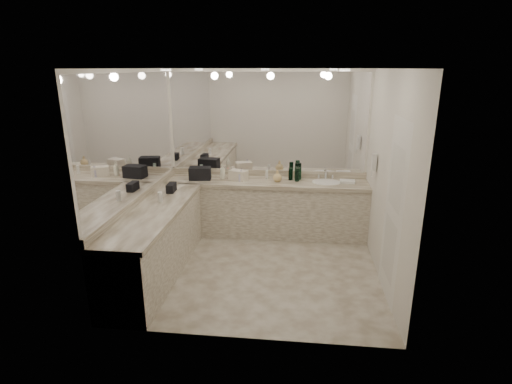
# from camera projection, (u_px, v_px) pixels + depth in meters

# --- Properties ---
(floor) EXTENTS (3.20, 3.20, 0.00)m
(floor) POSITION_uv_depth(u_px,v_px,m) (258.00, 267.00, 5.45)
(floor) COLOR #BDB4A3
(floor) RESTS_ON ground
(ceiling) EXTENTS (3.20, 3.20, 0.00)m
(ceiling) POSITION_uv_depth(u_px,v_px,m) (258.00, 68.00, 4.68)
(ceiling) COLOR white
(ceiling) RESTS_ON floor
(wall_back) EXTENTS (3.20, 0.02, 2.60)m
(wall_back) POSITION_uv_depth(u_px,v_px,m) (267.00, 152.00, 6.49)
(wall_back) COLOR silver
(wall_back) RESTS_ON floor
(wall_left) EXTENTS (0.02, 3.00, 2.60)m
(wall_left) POSITION_uv_depth(u_px,v_px,m) (137.00, 172.00, 5.23)
(wall_left) COLOR silver
(wall_left) RESTS_ON floor
(wall_right) EXTENTS (0.02, 3.00, 2.60)m
(wall_right) POSITION_uv_depth(u_px,v_px,m) (387.00, 179.00, 4.90)
(wall_right) COLOR silver
(wall_right) RESTS_ON floor
(vanity_back_base) EXTENTS (3.20, 0.60, 0.84)m
(vanity_back_base) POSITION_uv_depth(u_px,v_px,m) (265.00, 209.00, 6.47)
(vanity_back_base) COLOR beige
(vanity_back_base) RESTS_ON floor
(vanity_back_top) EXTENTS (3.20, 0.64, 0.06)m
(vanity_back_top) POSITION_uv_depth(u_px,v_px,m) (266.00, 182.00, 6.32)
(vanity_back_top) COLOR beige
(vanity_back_top) RESTS_ON vanity_back_base
(vanity_left_base) EXTENTS (0.60, 2.40, 0.84)m
(vanity_left_base) POSITION_uv_depth(u_px,v_px,m) (156.00, 244.00, 5.18)
(vanity_left_base) COLOR beige
(vanity_left_base) RESTS_ON floor
(vanity_left_top) EXTENTS (0.64, 2.42, 0.06)m
(vanity_left_top) POSITION_uv_depth(u_px,v_px,m) (154.00, 212.00, 5.04)
(vanity_left_top) COLOR beige
(vanity_left_top) RESTS_ON vanity_left_base
(backsplash_back) EXTENTS (3.20, 0.04, 0.10)m
(backsplash_back) POSITION_uv_depth(u_px,v_px,m) (267.00, 173.00, 6.57)
(backsplash_back) COLOR beige
(backsplash_back) RESTS_ON vanity_back_top
(backsplash_left) EXTENTS (0.04, 3.00, 0.10)m
(backsplash_left) POSITION_uv_depth(u_px,v_px,m) (141.00, 197.00, 5.33)
(backsplash_left) COLOR beige
(backsplash_left) RESTS_ON vanity_left_top
(mirror_back) EXTENTS (3.12, 0.01, 1.55)m
(mirror_back) POSITION_uv_depth(u_px,v_px,m) (268.00, 123.00, 6.34)
(mirror_back) COLOR white
(mirror_back) RESTS_ON wall_back
(mirror_left) EXTENTS (0.01, 2.92, 1.55)m
(mirror_left) POSITION_uv_depth(u_px,v_px,m) (134.00, 136.00, 5.09)
(mirror_left) COLOR white
(mirror_left) RESTS_ON wall_left
(sink) EXTENTS (0.44, 0.44, 0.03)m
(sink) POSITION_uv_depth(u_px,v_px,m) (326.00, 183.00, 6.23)
(sink) COLOR white
(sink) RESTS_ON vanity_back_top
(faucet) EXTENTS (0.24, 0.16, 0.14)m
(faucet) POSITION_uv_depth(u_px,v_px,m) (326.00, 175.00, 6.40)
(faucet) COLOR silver
(faucet) RESTS_ON vanity_back_top
(wall_phone) EXTENTS (0.06, 0.10, 0.24)m
(wall_phone) POSITION_uv_depth(u_px,v_px,m) (374.00, 162.00, 5.55)
(wall_phone) COLOR white
(wall_phone) RESTS_ON wall_right
(door) EXTENTS (0.02, 0.82, 2.10)m
(door) POSITION_uv_depth(u_px,v_px,m) (393.00, 212.00, 4.50)
(door) COLOR white
(door) RESTS_ON wall_right
(black_toiletry_bag) EXTENTS (0.37, 0.26, 0.19)m
(black_toiletry_bag) POSITION_uv_depth(u_px,v_px,m) (200.00, 173.00, 6.36)
(black_toiletry_bag) COLOR black
(black_toiletry_bag) RESTS_ON vanity_back_top
(black_bag_spill) EXTENTS (0.11, 0.23, 0.12)m
(black_bag_spill) POSITION_uv_depth(u_px,v_px,m) (171.00, 188.00, 5.73)
(black_bag_spill) COLOR black
(black_bag_spill) RESTS_ON vanity_left_top
(cream_cosmetic_case) EXTENTS (0.32, 0.27, 0.16)m
(cream_cosmetic_case) POSITION_uv_depth(u_px,v_px,m) (238.00, 175.00, 6.34)
(cream_cosmetic_case) COLOR beige
(cream_cosmetic_case) RESTS_ON vanity_back_top
(hand_towel) EXTENTS (0.24, 0.17, 0.04)m
(hand_towel) POSITION_uv_depth(u_px,v_px,m) (347.00, 181.00, 6.20)
(hand_towel) COLOR white
(hand_towel) RESTS_ON vanity_back_top
(lotion_left) EXTENTS (0.06, 0.06, 0.14)m
(lotion_left) POSITION_uv_depth(u_px,v_px,m) (160.00, 197.00, 5.28)
(lotion_left) COLOR white
(lotion_left) RESTS_ON vanity_left_top
(soap_bottle_a) EXTENTS (0.10, 0.10, 0.24)m
(soap_bottle_a) POSITION_uv_depth(u_px,v_px,m) (223.00, 172.00, 6.38)
(soap_bottle_a) COLOR white
(soap_bottle_a) RESTS_ON vanity_back_top
(soap_bottle_b) EXTENTS (0.10, 0.10, 0.18)m
(soap_bottle_b) POSITION_uv_depth(u_px,v_px,m) (241.00, 176.00, 6.26)
(soap_bottle_b) COLOR #B7B0CA
(soap_bottle_b) RESTS_ON vanity_back_top
(soap_bottle_c) EXTENTS (0.18, 0.18, 0.18)m
(soap_bottle_c) POSITION_uv_depth(u_px,v_px,m) (277.00, 176.00, 6.24)
(soap_bottle_c) COLOR #DCBB79
(soap_bottle_c) RESTS_ON vanity_back_top
(green_bottle_0) EXTENTS (0.07, 0.07, 0.19)m
(green_bottle_0) POSITION_uv_depth(u_px,v_px,m) (291.00, 174.00, 6.33)
(green_bottle_0) COLOR #0D4527
(green_bottle_0) RESTS_ON vanity_back_top
(green_bottle_1) EXTENTS (0.07, 0.07, 0.21)m
(green_bottle_1) POSITION_uv_depth(u_px,v_px,m) (297.00, 175.00, 6.26)
(green_bottle_1) COLOR #0D4527
(green_bottle_1) RESTS_ON vanity_back_top
(green_bottle_2) EXTENTS (0.06, 0.06, 0.19)m
(green_bottle_2) POSITION_uv_depth(u_px,v_px,m) (291.00, 174.00, 6.35)
(green_bottle_2) COLOR #0D4527
(green_bottle_2) RESTS_ON vanity_back_top
(green_bottle_3) EXTENTS (0.07, 0.07, 0.20)m
(green_bottle_3) POSITION_uv_depth(u_px,v_px,m) (297.00, 173.00, 6.39)
(green_bottle_3) COLOR #0D4527
(green_bottle_3) RESTS_ON vanity_back_top
(green_bottle_4) EXTENTS (0.07, 0.07, 0.19)m
(green_bottle_4) POSITION_uv_depth(u_px,v_px,m) (299.00, 173.00, 6.36)
(green_bottle_4) COLOR #0D4527
(green_bottle_4) RESTS_ON vanity_back_top
(amenity_bottle_0) EXTENTS (0.05, 0.05, 0.06)m
(amenity_bottle_0) POSITION_uv_depth(u_px,v_px,m) (238.00, 176.00, 6.44)
(amenity_bottle_0) COLOR #9966B2
(amenity_bottle_0) RESTS_ON vanity_back_top
(amenity_bottle_1) EXTENTS (0.06, 0.06, 0.14)m
(amenity_bottle_1) POSITION_uv_depth(u_px,v_px,m) (245.00, 176.00, 6.33)
(amenity_bottle_1) COLOR white
(amenity_bottle_1) RESTS_ON vanity_back_top
(amenity_bottle_2) EXTENTS (0.06, 0.06, 0.10)m
(amenity_bottle_2) POSITION_uv_depth(u_px,v_px,m) (240.00, 177.00, 6.35)
(amenity_bottle_2) COLOR silver
(amenity_bottle_2) RESTS_ON vanity_back_top
(amenity_bottle_3) EXTENTS (0.04, 0.04, 0.14)m
(amenity_bottle_3) POSITION_uv_depth(u_px,v_px,m) (267.00, 175.00, 6.39)
(amenity_bottle_3) COLOR white
(amenity_bottle_3) RESTS_ON vanity_back_top
(amenity_bottle_4) EXTENTS (0.04, 0.04, 0.07)m
(amenity_bottle_4) POSITION_uv_depth(u_px,v_px,m) (224.00, 176.00, 6.46)
(amenity_bottle_4) COLOR #E57F66
(amenity_bottle_4) RESTS_ON vanity_back_top
(amenity_bottle_5) EXTENTS (0.05, 0.05, 0.11)m
(amenity_bottle_5) POSITION_uv_depth(u_px,v_px,m) (246.00, 177.00, 6.34)
(amenity_bottle_5) COLOR white
(amenity_bottle_5) RESTS_ON vanity_back_top
(amenity_bottle_6) EXTENTS (0.06, 0.06, 0.11)m
(amenity_bottle_6) POSITION_uv_depth(u_px,v_px,m) (194.00, 174.00, 6.47)
(amenity_bottle_6) COLOR silver
(amenity_bottle_6) RESTS_ON vanity_back_top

